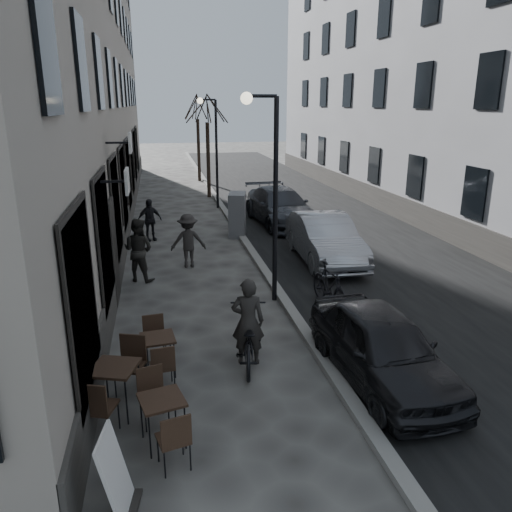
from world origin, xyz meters
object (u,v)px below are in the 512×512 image
object	(u,v)px
bistro_set_c	(158,351)
car_mid	(324,238)
bistro_set_a	(163,416)
pedestrian_far	(149,220)
car_far	(280,207)
streetlamp_near	(269,177)
car_near	(382,347)
moped	(330,286)
pedestrian_mid	(188,241)
sign_board	(117,481)
tree_far	(197,106)
streetlamp_far	(213,141)
bistro_set_b	(116,385)
pedestrian_near	(138,250)
utility_cabinet	(237,215)
tree_near	(207,107)
bicycle	(248,337)

from	to	relation	value
bistro_set_c	car_mid	bearing A→B (deg)	42.56
bistro_set_a	pedestrian_far	bearing A→B (deg)	77.32
car_far	streetlamp_near	bearing A→B (deg)	-110.55
streetlamp_near	car_near	bearing A→B (deg)	-74.28
car_mid	moped	world-z (taller)	car_mid
pedestrian_mid	car_near	world-z (taller)	pedestrian_mid
car_mid	sign_board	bearing A→B (deg)	-119.98
tree_far	bistro_set_a	xyz separation A→B (m)	(-2.80, -26.21, -4.20)
streetlamp_far	moped	distance (m)	13.11
bistro_set_a	bistro_set_b	bearing A→B (deg)	114.13
bistro_set_a	car_mid	distance (m)	9.64
bistro_set_b	car_near	world-z (taller)	car_near
pedestrian_far	car_far	size ratio (longest dim) A/B	0.31
car_near	moped	bearing A→B (deg)	83.10
bistro_set_b	pedestrian_near	distance (m)	6.46
tree_far	sign_board	bearing A→B (deg)	-96.99
utility_cabinet	bistro_set_b	bearing A→B (deg)	-95.72
tree_near	bistro_set_b	bearing A→B (deg)	-100.37
tree_near	bistro_set_a	size ratio (longest dim) A/B	3.64
streetlamp_near	pedestrian_near	distance (m)	4.51
streetlamp_near	streetlamp_far	bearing A→B (deg)	90.00
car_near	car_far	bearing A→B (deg)	81.11
bistro_set_a	car_far	size ratio (longest dim) A/B	0.31
utility_cabinet	pedestrian_far	size ratio (longest dim) A/B	1.06
bistro_set_b	bistro_set_c	bearing A→B (deg)	77.30
streetlamp_near	streetlamp_far	distance (m)	12.00
streetlamp_near	car_near	xyz separation A→B (m)	(1.17, -4.17, -2.49)
tree_near	utility_cabinet	world-z (taller)	tree_near
sign_board	utility_cabinet	size ratio (longest dim) A/B	0.68
bistro_set_b	bicycle	distance (m)	2.68
tree_near	car_far	distance (m)	8.18
utility_cabinet	moped	xyz separation A→B (m)	(1.10, -7.39, -0.26)
pedestrian_mid	car_far	size ratio (longest dim) A/B	0.33
tree_far	pedestrian_mid	world-z (taller)	tree_far
pedestrian_mid	car_mid	bearing A→B (deg)	177.03
sign_board	pedestrian_near	world-z (taller)	pedestrian_near
pedestrian_mid	tree_far	bearing A→B (deg)	-95.58
utility_cabinet	car_near	distance (m)	10.81
sign_board	pedestrian_far	world-z (taller)	pedestrian_far
bistro_set_a	pedestrian_near	world-z (taller)	pedestrian_near
car_near	utility_cabinet	bearing A→B (deg)	91.26
streetlamp_far	bicycle	xyz separation A→B (m)	(-1.07, -15.06, -2.63)
bicycle	bistro_set_b	bearing A→B (deg)	37.60
streetlamp_near	bistro_set_a	distance (m)	6.47
pedestrian_mid	streetlamp_far	bearing A→B (deg)	-101.09
streetlamp_near	bistro_set_a	bearing A→B (deg)	-117.64
pedestrian_near	bistro_set_b	bearing A→B (deg)	116.02
pedestrian_mid	car_mid	distance (m)	4.28
car_near	streetlamp_near	bearing A→B (deg)	102.20
pedestrian_near	streetlamp_near	bearing A→B (deg)	174.08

